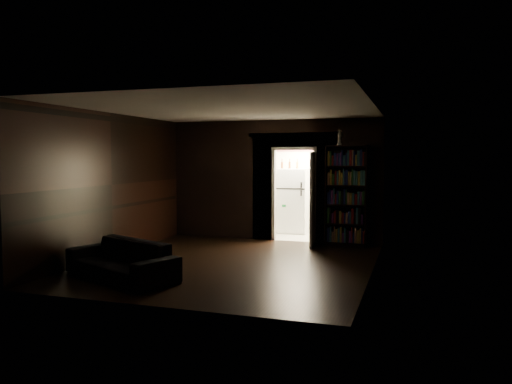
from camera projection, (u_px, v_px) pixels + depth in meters
The scene contains 9 objects.
ground at pixel (231, 264), 9.08m from camera, with size 5.50×5.50×0.00m, color black.
room_walls at pixel (250, 170), 9.99m from camera, with size 5.02×5.61×2.84m.
kitchen_alcove at pixel (304, 186), 12.52m from camera, with size 2.20×1.80×2.60m.
sofa at pixel (121, 254), 7.97m from camera, with size 2.06×0.89×0.79m, color black.
bookshelf at pixel (346, 196), 10.90m from camera, with size 0.90×0.32×2.20m, color black.
refrigerator at pixel (294, 201), 12.80m from camera, with size 0.74×0.68×1.65m, color white.
door at pixel (312, 199), 10.89m from camera, with size 0.85×0.05×2.05m, color silver.
figurine at pixel (339, 138), 10.84m from camera, with size 0.11×0.11×0.33m, color silver.
bottles at pixel (290, 164), 12.71m from camera, with size 0.62×0.08×0.25m, color black.
Camera 1 is at (3.18, -8.40, 1.94)m, focal length 35.00 mm.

